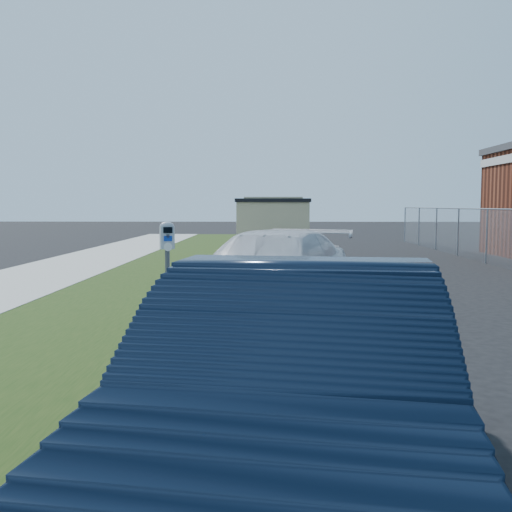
{
  "coord_description": "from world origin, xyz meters",
  "views": [
    {
      "loc": [
        -1.15,
        -9.85,
        1.93
      ],
      "look_at": [
        -1.4,
        1.0,
        1.0
      ],
      "focal_mm": 42.0,
      "sensor_mm": 36.0,
      "label": 1
    }
  ],
  "objects_px": {
    "white_wagon": "(271,274)",
    "dump_truck": "(273,226)",
    "navy_sedan": "(298,395)",
    "parking_meter": "(167,251)"
  },
  "relations": [
    {
      "from": "parking_meter",
      "to": "white_wagon",
      "type": "relative_size",
      "value": 0.3
    },
    {
      "from": "dump_truck",
      "to": "navy_sedan",
      "type": "bearing_deg",
      "value": -89.27
    },
    {
      "from": "parking_meter",
      "to": "white_wagon",
      "type": "distance_m",
      "value": 2.25
    },
    {
      "from": "white_wagon",
      "to": "navy_sedan",
      "type": "height_order",
      "value": "navy_sedan"
    },
    {
      "from": "dump_truck",
      "to": "parking_meter",
      "type": "bearing_deg",
      "value": -97.83
    },
    {
      "from": "white_wagon",
      "to": "navy_sedan",
      "type": "bearing_deg",
      "value": -68.36
    },
    {
      "from": "white_wagon",
      "to": "dump_truck",
      "type": "relative_size",
      "value": 0.9
    },
    {
      "from": "parking_meter",
      "to": "white_wagon",
      "type": "bearing_deg",
      "value": 26.0
    },
    {
      "from": "white_wagon",
      "to": "dump_truck",
      "type": "distance_m",
      "value": 9.49
    },
    {
      "from": "navy_sedan",
      "to": "dump_truck",
      "type": "xyz_separation_m",
      "value": [
        -0.07,
        16.24,
        0.46
      ]
    }
  ]
}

